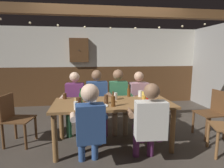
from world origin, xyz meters
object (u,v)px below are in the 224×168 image
person_3 (139,98)px  pint_glass_1 (79,102)px  dining_table (113,108)px  person_1 (97,98)px  person_0 (75,100)px  person_2 (118,97)px  plate_0 (100,106)px  pint_glass_0 (106,99)px  pint_glass_4 (76,106)px  pint_glass_5 (115,96)px  pint_glass_7 (140,94)px  chair_empty_near_right (14,118)px  bottle_2 (81,97)px  person_5 (149,122)px  pint_glass_2 (144,95)px  condiment_caddy (92,102)px  pint_glass_3 (65,96)px  chair_empty_far_end (213,112)px  pint_glass_6 (144,100)px  bottle_0 (147,97)px  bottle_3 (129,92)px  bottle_1 (113,101)px  table_candle (76,101)px  wall_dart_cabinet (79,50)px  person_4 (90,124)px

person_3 → pint_glass_1: person_3 is taller
dining_table → person_1: size_ratio=1.57×
person_0 → person_2: person_2 is taller
plate_0 → pint_glass_0: pint_glass_0 is taller
person_2 → pint_glass_4: person_2 is taller
person_0 → pint_glass_5: person_0 is taller
dining_table → pint_glass_0: size_ratio=13.65×
pint_glass_5 → person_1: bearing=118.5°
person_0 → pint_glass_7: (1.24, -0.35, 0.16)m
chair_empty_near_right → person_3: bearing=109.5°
pint_glass_5 → bottle_2: bearing=-169.5°
person_5 → pint_glass_2: bearing=81.1°
person_5 → condiment_caddy: bearing=142.9°
dining_table → pint_glass_2: bearing=17.6°
pint_glass_1 → pint_glass_3: pint_glass_1 is taller
plate_0 → pint_glass_7: size_ratio=2.18×
person_2 → person_3: 0.45m
chair_empty_far_end → pint_glass_6: pint_glass_6 is taller
condiment_caddy → pint_glass_7: pint_glass_7 is taller
person_0 → condiment_caddy: size_ratio=8.65×
bottle_0 → person_5: bearing=-105.9°
pint_glass_6 → pint_glass_4: bearing=-173.8°
person_0 → dining_table: bearing=137.4°
condiment_caddy → pint_glass_5: bearing=23.1°
plate_0 → bottle_3: size_ratio=1.13×
person_1 → chair_empty_far_end: 2.25m
dining_table → plate_0: bearing=-135.6°
person_2 → pint_glass_1: bearing=52.1°
chair_empty_near_right → pint_glass_6: pint_glass_6 is taller
chair_empty_far_end → pint_glass_4: 2.60m
person_3 → pint_glass_2: (-0.07, -0.49, 0.17)m
condiment_caddy → chair_empty_far_end: bearing=3.4°
condiment_caddy → bottle_1: (0.32, -0.25, 0.06)m
dining_table → bottle_0: (0.58, -0.05, 0.18)m
bottle_0 → pint_glass_0: bearing=-177.9°
pint_glass_1 → pint_glass_0: bearing=17.7°
chair_empty_near_right → pint_glass_2: bearing=97.3°
pint_glass_2 → chair_empty_near_right: bearing=177.3°
person_3 → table_candle: bearing=25.2°
pint_glass_4 → pint_glass_5: size_ratio=0.97×
dining_table → pint_glass_0: (-0.12, -0.07, 0.17)m
person_0 → pint_glass_0: 0.95m
person_2 → bottle_3: (0.14, -0.31, 0.17)m
bottle_3 → pint_glass_1: (-0.91, -0.58, -0.01)m
plate_0 → wall_dart_cabinet: bearing=97.5°
pint_glass_6 → person_5: bearing=-98.8°
bottle_0 → pint_glass_6: bottle_0 is taller
person_0 → person_5: (1.06, -1.35, -0.01)m
dining_table → person_4: (-0.40, -0.67, -0.00)m
bottle_2 → pint_glass_7: bottle_2 is taller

